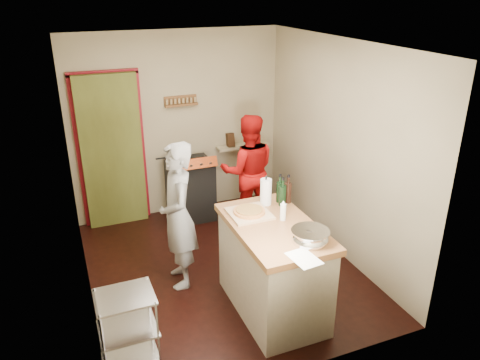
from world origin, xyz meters
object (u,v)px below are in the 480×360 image
object	(u,v)px
person_stripe	(178,216)
person_red	(248,171)
island	(273,266)
stove	(190,188)
wire_shelving	(128,330)

from	to	relation	value
person_stripe	person_red	distance (m)	1.60
island	person_red	size ratio (longest dim) A/B	0.92
island	person_red	bearing A→B (deg)	74.63
island	person_stripe	size ratio (longest dim) A/B	0.88
island	stove	bearing A→B (deg)	94.47
island	person_stripe	bearing A→B (deg)	131.60
island	person_stripe	world-z (taller)	person_stripe
wire_shelving	stove	bearing A→B (deg)	63.15
wire_shelving	person_red	size ratio (longest dim) A/B	0.51
wire_shelving	island	size ratio (longest dim) A/B	0.55
wire_shelving	person_stripe	world-z (taller)	person_stripe
stove	person_red	world-z (taller)	person_red
stove	wire_shelving	xyz separation A→B (m)	(-1.33, -2.62, -0.01)
island	person_red	distance (m)	1.93
wire_shelving	person_stripe	xyz separation A→B (m)	(0.76, 1.14, 0.39)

